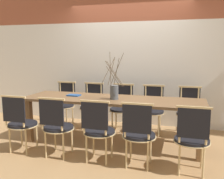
{
  "coord_description": "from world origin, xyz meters",
  "views": [
    {
      "loc": [
        1.11,
        -3.88,
        1.56
      ],
      "look_at": [
        0.0,
        0.0,
        0.92
      ],
      "focal_mm": 40.0,
      "sensor_mm": 36.0,
      "label": 1
    }
  ],
  "objects_px": {
    "dining_table": "(112,104)",
    "chair_far_center": "(122,106)",
    "vase_centerpiece": "(114,91)",
    "chair_near_center": "(98,128)",
    "book_stack": "(74,95)"
  },
  "relations": [
    {
      "from": "dining_table",
      "to": "chair_far_center",
      "type": "bearing_deg",
      "value": 90.67
    },
    {
      "from": "vase_centerpiece",
      "to": "chair_far_center",
      "type": "bearing_deg",
      "value": 94.39
    },
    {
      "from": "chair_near_center",
      "to": "book_stack",
      "type": "distance_m",
      "value": 1.1
    },
    {
      "from": "vase_centerpiece",
      "to": "book_stack",
      "type": "height_order",
      "value": "vase_centerpiece"
    },
    {
      "from": "chair_near_center",
      "to": "chair_far_center",
      "type": "xyz_separation_m",
      "value": [
        -0.02,
        1.46,
        0.0
      ]
    },
    {
      "from": "vase_centerpiece",
      "to": "book_stack",
      "type": "bearing_deg",
      "value": 172.42
    },
    {
      "from": "dining_table",
      "to": "book_stack",
      "type": "xyz_separation_m",
      "value": [
        -0.71,
        0.05,
        0.11
      ]
    },
    {
      "from": "chair_near_center",
      "to": "vase_centerpiece",
      "type": "height_order",
      "value": "vase_centerpiece"
    },
    {
      "from": "chair_far_center",
      "to": "vase_centerpiece",
      "type": "xyz_separation_m",
      "value": [
        0.06,
        -0.78,
        0.42
      ]
    },
    {
      "from": "book_stack",
      "to": "vase_centerpiece",
      "type": "bearing_deg",
      "value": -7.58
    },
    {
      "from": "chair_far_center",
      "to": "vase_centerpiece",
      "type": "bearing_deg",
      "value": 94.39
    },
    {
      "from": "dining_table",
      "to": "chair_far_center",
      "type": "relative_size",
      "value": 3.27
    },
    {
      "from": "vase_centerpiece",
      "to": "book_stack",
      "type": "xyz_separation_m",
      "value": [
        -0.76,
        0.1,
        -0.12
      ]
    },
    {
      "from": "dining_table",
      "to": "chair_far_center",
      "type": "xyz_separation_m",
      "value": [
        -0.01,
        0.73,
        -0.19
      ]
    },
    {
      "from": "dining_table",
      "to": "chair_near_center",
      "type": "xyz_separation_m",
      "value": [
        0.01,
        -0.73,
        -0.19
      ]
    }
  ]
}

